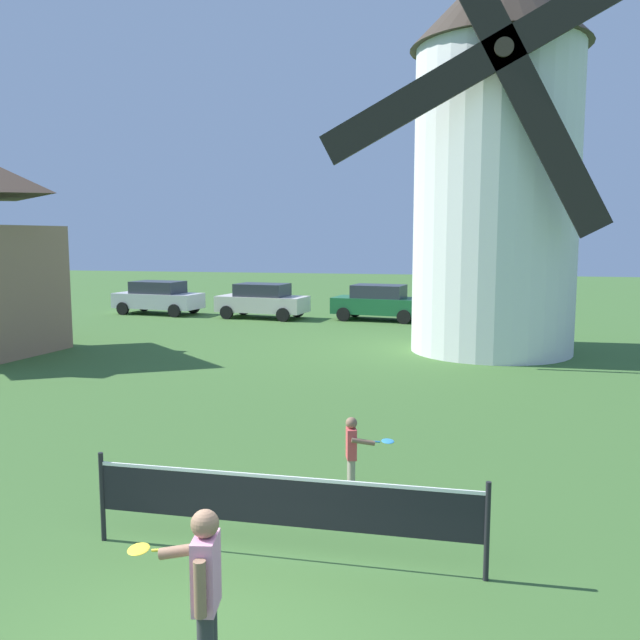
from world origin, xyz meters
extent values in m
cylinder|color=white|center=(3.11, 16.81, 4.68)|extent=(5.05, 5.05, 9.35)
cone|color=#382D23|center=(3.11, 16.81, 10.74)|extent=(5.45, 5.45, 2.78)
cylinder|color=#382D23|center=(3.11, 14.04, 8.61)|extent=(0.50, 0.60, 0.50)
cube|color=black|center=(3.11, 13.89, 8.61)|extent=(5.86, 0.12, 9.98)
cube|color=black|center=(3.11, 13.89, 8.61)|extent=(9.98, 0.12, 5.86)
cylinder|color=black|center=(-1.95, 1.87, 0.55)|extent=(0.06, 0.06, 1.10)
cylinder|color=black|center=(2.57, 1.87, 0.55)|extent=(0.06, 0.06, 1.10)
cube|color=black|center=(0.31, 1.87, 0.68)|extent=(4.48, 0.01, 0.55)
cube|color=white|center=(0.31, 1.87, 0.97)|extent=(4.48, 0.02, 0.04)
cube|color=pink|center=(0.29, -0.37, 0.99)|extent=(0.24, 0.36, 0.61)
sphere|color=#89664C|center=(0.29, -0.37, 1.40)|extent=(0.23, 0.23, 0.23)
cylinder|color=#89664C|center=(0.33, -0.58, 0.97)|extent=(0.10, 0.10, 0.46)
cylinder|color=#89664C|center=(0.06, -0.21, 1.08)|extent=(0.48, 0.17, 0.18)
cylinder|color=yellow|center=(-0.12, -0.25, 1.08)|extent=(0.22, 0.06, 0.04)
ellipsoid|color=yellow|center=(-0.34, -0.28, 1.08)|extent=(0.22, 0.27, 0.03)
cylinder|color=#9E937F|center=(0.72, 4.11, 0.25)|extent=(0.10, 0.10, 0.50)
cylinder|color=#9E937F|center=(0.76, 3.97, 0.25)|extent=(0.10, 0.10, 0.50)
cube|color=#DB4C4C|center=(0.74, 4.04, 0.72)|extent=(0.20, 0.27, 0.45)
sphere|color=#89664C|center=(0.74, 4.04, 1.03)|extent=(0.17, 0.17, 0.17)
cylinder|color=#89664C|center=(0.69, 4.19, 0.70)|extent=(0.07, 0.07, 0.33)
cylinder|color=#89664C|center=(0.92, 3.95, 0.79)|extent=(0.35, 0.17, 0.13)
cylinder|color=#338CCC|center=(1.05, 3.99, 0.79)|extent=(0.22, 0.09, 0.04)
ellipsoid|color=#338CCC|center=(1.26, 4.05, 0.79)|extent=(0.24, 0.28, 0.03)
cube|color=silver|center=(-11.93, 24.10, 0.65)|extent=(4.29, 2.21, 0.70)
cube|color=#2D333D|center=(-11.93, 24.10, 1.28)|extent=(2.47, 1.78, 0.56)
cylinder|color=black|center=(-10.44, 24.76, 0.30)|extent=(0.62, 0.26, 0.60)
cylinder|color=black|center=(-10.66, 23.08, 0.30)|extent=(0.62, 0.26, 0.60)
cylinder|color=black|center=(-13.21, 25.12, 0.30)|extent=(0.62, 0.26, 0.60)
cylinder|color=black|center=(-13.43, 23.44, 0.30)|extent=(0.62, 0.26, 0.60)
cube|color=silver|center=(-6.64, 23.62, 0.65)|extent=(4.19, 2.20, 0.70)
cube|color=#2D333D|center=(-6.64, 23.62, 1.28)|extent=(2.42, 1.77, 0.56)
cylinder|color=black|center=(-5.18, 24.29, 0.30)|extent=(0.62, 0.26, 0.60)
cylinder|color=black|center=(-5.39, 22.60, 0.30)|extent=(0.62, 0.26, 0.60)
cylinder|color=black|center=(-7.88, 24.64, 0.30)|extent=(0.62, 0.26, 0.60)
cylinder|color=black|center=(-8.10, 22.95, 0.30)|extent=(0.62, 0.26, 0.60)
cube|color=#1E6638|center=(-1.42, 23.97, 0.65)|extent=(4.15, 2.24, 0.70)
cube|color=#2D333D|center=(-1.42, 23.97, 1.28)|extent=(2.40, 1.79, 0.56)
cylinder|color=black|center=(0.03, 24.62, 0.30)|extent=(0.62, 0.26, 0.60)
cylinder|color=black|center=(-0.21, 22.94, 0.30)|extent=(0.62, 0.26, 0.60)
cylinder|color=black|center=(-2.63, 25.00, 0.30)|extent=(0.62, 0.26, 0.60)
cylinder|color=black|center=(-2.87, 23.32, 0.30)|extent=(0.62, 0.26, 0.60)
camera|label=1|loc=(2.27, -5.15, 3.68)|focal=37.62mm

